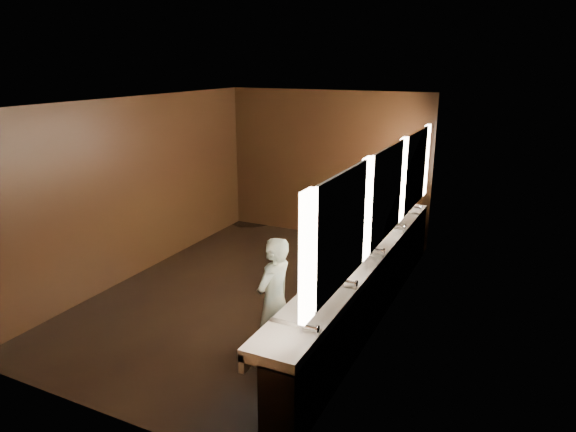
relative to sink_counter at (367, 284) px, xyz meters
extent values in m
plane|color=black|center=(-1.79, 0.00, -0.50)|extent=(6.00, 6.00, 0.00)
cube|color=#2D2D2B|center=(-1.79, 0.00, 2.30)|extent=(4.00, 6.00, 0.02)
cube|color=black|center=(-1.79, 3.00, 0.90)|extent=(4.00, 0.02, 2.80)
cube|color=black|center=(-1.79, -3.00, 0.90)|extent=(4.00, 0.02, 2.80)
cube|color=black|center=(-3.79, 0.00, 0.90)|extent=(0.02, 6.00, 2.80)
cube|color=black|center=(0.21, 0.00, 0.90)|extent=(0.02, 6.00, 2.80)
cube|color=black|center=(0.03, 0.00, -0.09)|extent=(0.36, 5.40, 0.81)
cube|color=white|center=(-0.07, 0.00, 0.35)|extent=(0.55, 5.40, 0.12)
cube|color=white|center=(-0.31, 0.00, 0.27)|extent=(0.06, 5.40, 0.18)
cylinder|color=silver|center=(0.12, -2.20, 0.49)|extent=(0.18, 0.04, 0.04)
cylinder|color=silver|center=(0.12, -1.10, 0.49)|extent=(0.18, 0.04, 0.04)
cylinder|color=silver|center=(0.12, 0.00, 0.49)|extent=(0.18, 0.04, 0.04)
cylinder|color=silver|center=(0.12, 1.10, 0.49)|extent=(0.18, 0.04, 0.04)
cylinder|color=silver|center=(0.12, 2.20, 0.49)|extent=(0.18, 0.04, 0.04)
cube|color=#FFE5C7|center=(0.18, -2.40, 1.25)|extent=(0.06, 0.22, 1.15)
cube|color=white|center=(0.19, -1.60, 1.25)|extent=(0.03, 1.32, 1.15)
cube|color=#FFE5C7|center=(0.18, -0.80, 1.25)|extent=(0.06, 0.23, 1.15)
cube|color=white|center=(0.19, 0.00, 1.25)|extent=(0.03, 1.32, 1.15)
cube|color=#FFE5C7|center=(0.18, 0.80, 1.25)|extent=(0.06, 0.23, 1.15)
cube|color=white|center=(0.19, 1.60, 1.25)|extent=(0.03, 1.32, 1.15)
cube|color=#FFE5C7|center=(0.18, 2.40, 1.25)|extent=(0.06, 0.22, 1.15)
imported|color=#83BEC4|center=(-0.66, -1.40, 0.24)|extent=(0.44, 0.59, 1.48)
cylinder|color=black|center=(-0.22, -0.49, -0.19)|extent=(0.40, 0.40, 0.62)
camera|label=1|loc=(1.76, -6.03, 2.81)|focal=32.00mm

